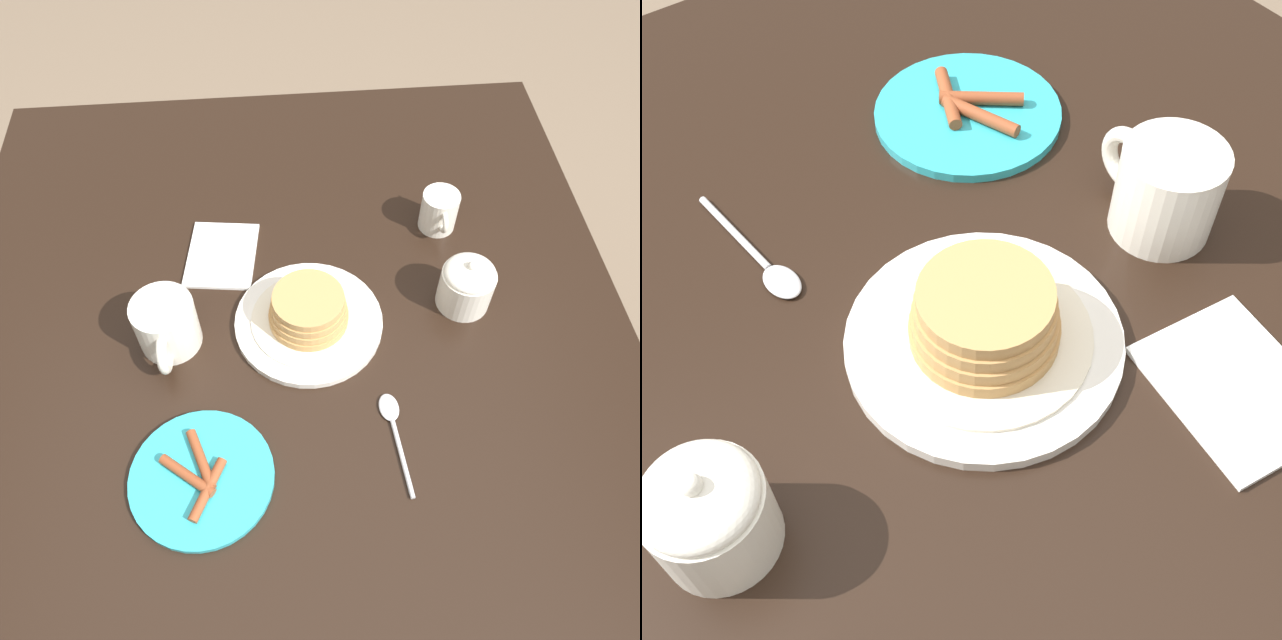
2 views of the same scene
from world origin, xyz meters
The scene contains 9 objects.
ground_plane centered at (0.00, 0.00, 0.00)m, with size 8.00×8.00×0.00m, color #7A6651.
dining_table centered at (0.00, 0.00, 0.62)m, with size 1.23×1.09×0.72m.
pancake_plate centered at (-0.01, 0.03, 0.75)m, with size 0.24×0.24×0.07m.
side_plate_bacon centered at (0.23, -0.13, 0.73)m, with size 0.20×0.20×0.02m.
coffee_mug centered at (0.01, -0.19, 0.77)m, with size 0.13×0.10×0.09m.
creamer_pitcher centered at (-0.21, 0.28, 0.76)m, with size 0.10×0.06×0.08m.
sugar_bowl centered at (-0.04, 0.28, 0.77)m, with size 0.09×0.09×0.10m.
napkin centered at (-0.17, -0.11, 0.73)m, with size 0.16×0.13×0.01m.
spoon centered at (0.17, 0.14, 0.73)m, with size 0.16×0.03×0.01m.
Camera 1 is at (0.55, -0.00, 1.55)m, focal length 35.00 mm.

